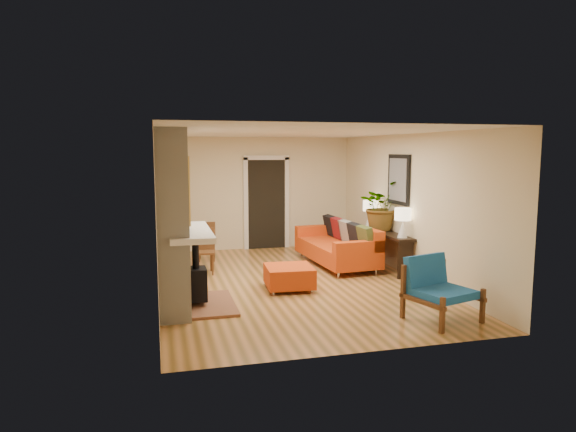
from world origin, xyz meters
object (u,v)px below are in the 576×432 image
(console_table, at_px, (386,239))
(lamp_far, at_px, (370,210))
(ottoman, at_px, (289,276))
(blue_chair, at_px, (436,285))
(dining_table, at_px, (202,239))
(houseplant, at_px, (381,206))
(lamp_near, at_px, (403,219))
(sofa, at_px, (340,245))

(console_table, bearing_deg, lamp_far, 90.00)
(ottoman, relative_size, lamp_far, 1.51)
(blue_chair, bearing_deg, console_table, 78.04)
(blue_chair, distance_m, lamp_far, 3.83)
(ottoman, bearing_deg, blue_chair, -50.87)
(blue_chair, height_order, lamp_far, lamp_far)
(dining_table, distance_m, houseplant, 3.61)
(dining_table, height_order, lamp_far, lamp_far)
(lamp_near, bearing_deg, lamp_far, 90.00)
(ottoman, bearing_deg, console_table, 24.64)
(sofa, distance_m, ottoman, 2.17)
(console_table, bearing_deg, sofa, 142.50)
(lamp_near, relative_size, houseplant, 0.55)
(blue_chair, distance_m, dining_table, 4.89)
(ottoman, distance_m, lamp_near, 2.38)
(sofa, bearing_deg, houseplant, -26.08)
(lamp_far, bearing_deg, dining_table, 175.92)
(sofa, height_order, lamp_far, lamp_far)
(ottoman, height_order, console_table, console_table)
(console_table, height_order, lamp_far, lamp_far)
(console_table, bearing_deg, lamp_near, -90.00)
(sofa, bearing_deg, console_table, -37.50)
(ottoman, height_order, houseplant, houseplant)
(houseplant, bearing_deg, ottoman, -150.92)
(blue_chair, height_order, lamp_near, lamp_near)
(dining_table, bearing_deg, console_table, -16.39)
(blue_chair, xyz_separation_m, lamp_far, (0.63, 3.73, 0.60))
(sofa, height_order, blue_chair, sofa)
(ottoman, height_order, lamp_near, lamp_near)
(lamp_near, bearing_deg, ottoman, -171.87)
(lamp_far, height_order, houseplant, houseplant)
(blue_chair, bearing_deg, dining_table, 125.53)
(console_table, bearing_deg, blue_chair, -101.96)
(sofa, xyz_separation_m, lamp_near, (0.74, -1.26, 0.67))
(blue_chair, relative_size, houseplant, 1.03)
(blue_chair, xyz_separation_m, lamp_near, (0.63, 2.26, 0.60))
(ottoman, distance_m, lamp_far, 2.96)
(dining_table, relative_size, console_table, 0.86)
(lamp_far, bearing_deg, console_table, -90.00)
(console_table, relative_size, lamp_near, 3.43)
(sofa, distance_m, blue_chair, 3.53)
(lamp_far, bearing_deg, ottoman, -141.04)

